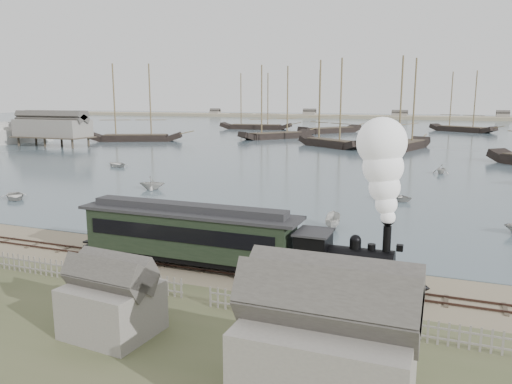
% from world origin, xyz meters
% --- Properties ---
extents(ground, '(600.00, 600.00, 0.00)m').
position_xyz_m(ground, '(0.00, 0.00, 0.00)').
color(ground, gray).
rests_on(ground, ground).
extents(harbor_water, '(600.00, 336.00, 0.06)m').
position_xyz_m(harbor_water, '(0.00, 170.00, 0.03)').
color(harbor_water, '#40535C').
rests_on(harbor_water, ground).
extents(rail_track, '(120.00, 1.80, 0.16)m').
position_xyz_m(rail_track, '(0.00, -2.00, 0.04)').
color(rail_track, '#3A261F').
rests_on(rail_track, ground).
extents(picket_fence_west, '(19.00, 0.10, 1.20)m').
position_xyz_m(picket_fence_west, '(-6.50, -7.00, 0.00)').
color(picket_fence_west, gray).
rests_on(picket_fence_west, ground).
extents(picket_fence_east, '(15.00, 0.10, 1.20)m').
position_xyz_m(picket_fence_east, '(12.50, -7.50, 0.00)').
color(picket_fence_east, gray).
rests_on(picket_fence_east, ground).
extents(shed_mid, '(4.00, 3.50, 3.60)m').
position_xyz_m(shed_mid, '(2.00, -12.00, 0.00)').
color(shed_mid, gray).
rests_on(shed_mid, ground).
extents(far_spit, '(500.00, 20.00, 1.80)m').
position_xyz_m(far_spit, '(0.00, 250.00, 0.00)').
color(far_spit, tan).
rests_on(far_spit, ground).
extents(locomotive, '(7.90, 2.95, 9.85)m').
position_xyz_m(locomotive, '(12.82, -2.00, 4.54)').
color(locomotive, black).
rests_on(locomotive, ground).
extents(passenger_coach, '(15.56, 3.00, 3.78)m').
position_xyz_m(passenger_coach, '(0.62, -2.00, 2.37)').
color(passenger_coach, black).
rests_on(passenger_coach, ground).
extents(beached_dinghy, '(3.89, 4.58, 0.81)m').
position_xyz_m(beached_dinghy, '(-1.68, 0.16, 0.40)').
color(beached_dinghy, beige).
rests_on(beached_dinghy, ground).
extents(rowboat_0, '(4.56, 4.73, 0.80)m').
position_xyz_m(rowboat_0, '(-28.48, 10.69, 0.46)').
color(rowboat_0, beige).
rests_on(rowboat_0, harbor_water).
extents(rowboat_1, '(3.57, 3.84, 1.65)m').
position_xyz_m(rowboat_1, '(-17.54, 21.57, 0.88)').
color(rowboat_1, beige).
rests_on(rowboat_1, harbor_water).
extents(rowboat_2, '(3.43, 1.66, 1.27)m').
position_xyz_m(rowboat_2, '(7.55, 10.98, 0.70)').
color(rowboat_2, beige).
rests_on(rowboat_2, harbor_water).
extents(rowboat_3, '(3.93, 4.77, 0.86)m').
position_xyz_m(rowboat_3, '(11.15, 25.44, 0.49)').
color(rowboat_3, beige).
rests_on(rowboat_3, harbor_water).
extents(rowboat_6, '(4.34, 4.86, 0.83)m').
position_xyz_m(rowboat_6, '(-34.76, 37.43, 0.48)').
color(rowboat_6, beige).
rests_on(rowboat_6, harbor_water).
extents(rowboat_7, '(3.11, 2.82, 1.42)m').
position_xyz_m(rowboat_7, '(15.58, 48.52, 0.77)').
color(rowboat_7, beige).
rests_on(rowboat_7, harbor_water).
extents(schooner_0, '(24.02, 14.90, 20.00)m').
position_xyz_m(schooner_0, '(-60.50, 80.07, 10.06)').
color(schooner_0, black).
rests_on(schooner_0, harbor_water).
extents(schooner_1, '(17.42, 20.60, 20.00)m').
position_xyz_m(schooner_1, '(-28.83, 100.99, 10.06)').
color(schooner_1, black).
rests_on(schooner_1, harbor_water).
extents(schooner_2, '(18.04, 15.14, 20.00)m').
position_xyz_m(schooner_2, '(-9.39, 83.13, 10.06)').
color(schooner_2, black).
rests_on(schooner_2, harbor_water).
extents(schooner_3, '(10.19, 21.53, 20.00)m').
position_xyz_m(schooner_3, '(7.49, 83.77, 10.06)').
color(schooner_3, black).
rests_on(schooner_3, harbor_water).
extents(schooner_6, '(26.37, 9.05, 20.00)m').
position_xyz_m(schooner_6, '(-49.36, 138.07, 10.06)').
color(schooner_6, black).
rests_on(schooner_6, harbor_water).
extents(schooner_7, '(18.00, 23.15, 20.00)m').
position_xyz_m(schooner_7, '(-19.96, 129.39, 10.06)').
color(schooner_7, black).
rests_on(schooner_7, harbor_water).
extents(schooner_8, '(21.80, 17.16, 20.00)m').
position_xyz_m(schooner_8, '(19.78, 150.66, 10.06)').
color(schooner_8, black).
rests_on(schooner_8, harbor_water).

